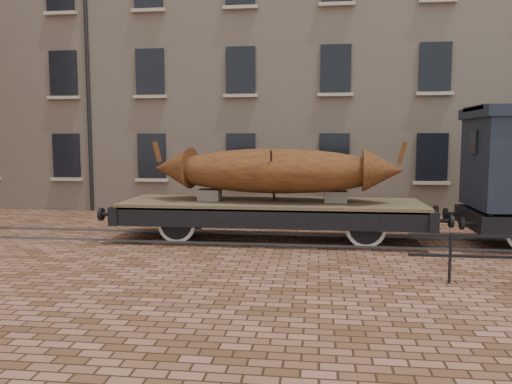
# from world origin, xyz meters

# --- Properties ---
(ground) EXTENTS (90.00, 90.00, 0.00)m
(ground) POSITION_xyz_m (0.00, 0.00, 0.00)
(ground) COLOR #4F301C
(warehouse_cream) EXTENTS (40.00, 10.19, 14.00)m
(warehouse_cream) POSITION_xyz_m (3.00, 9.99, 7.00)
(warehouse_cream) COLOR #C2AB91
(warehouse_cream) RESTS_ON ground
(rail_track) EXTENTS (30.00, 1.52, 0.06)m
(rail_track) POSITION_xyz_m (0.00, 0.00, 0.03)
(rail_track) COLOR #59595E
(rail_track) RESTS_ON ground
(flatcar_wagon) EXTENTS (9.34, 2.53, 1.41)m
(flatcar_wagon) POSITION_xyz_m (-0.87, 0.00, 0.88)
(flatcar_wagon) COLOR brown
(flatcar_wagon) RESTS_ON ground
(iron_boat) EXTENTS (7.08, 2.28, 1.67)m
(iron_boat) POSITION_xyz_m (-0.80, 0.00, 1.96)
(iron_boat) COLOR brown
(iron_boat) RESTS_ON flatcar_wagon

